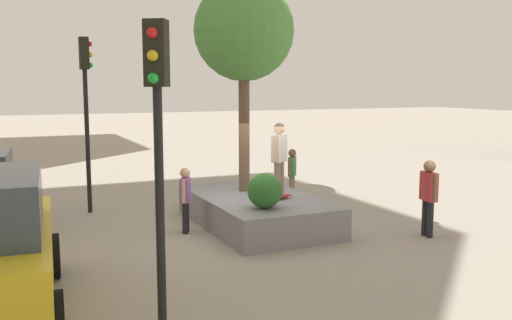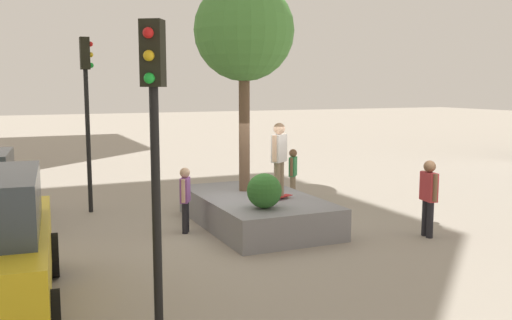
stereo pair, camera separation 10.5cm
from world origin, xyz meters
The scene contains 11 objects.
ground_plane centered at (0.00, 0.00, 0.00)m, with size 120.00×120.00×0.00m, color #9E9384.
planter_ledge centered at (0.30, -0.21, 0.37)m, with size 4.53×2.61×0.74m, color gray.
plaza_tree centered at (1.09, -0.24, 4.79)m, with size 2.53×2.53×5.35m.
boxwood_shrub centered at (-1.05, 0.18, 1.13)m, with size 0.78×0.78×0.78m, color #2D6628.
skateboard centered at (-0.33, -0.54, 0.80)m, with size 0.51×0.82×0.07m.
skateboarder centered at (-0.33, -0.54, 1.84)m, with size 0.45×0.50×1.77m.
traffic_light_corner centered at (3.50, 3.34, 3.22)m, with size 0.28×0.34×4.74m.
traffic_light_median centered at (-5.02, 3.60, 2.94)m, with size 0.37×0.37×4.29m.
passerby_with_bag centered at (-2.29, -3.38, 1.02)m, with size 0.60×0.28×1.77m.
bystander_watching centered at (2.71, -2.51, 0.90)m, with size 0.43×0.40×1.56m.
pedestrian_crossing centered at (0.32, 1.60, 0.90)m, with size 0.48×0.35×1.56m.
Camera 1 is at (-12.16, 5.44, 3.45)m, focal length 39.41 mm.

